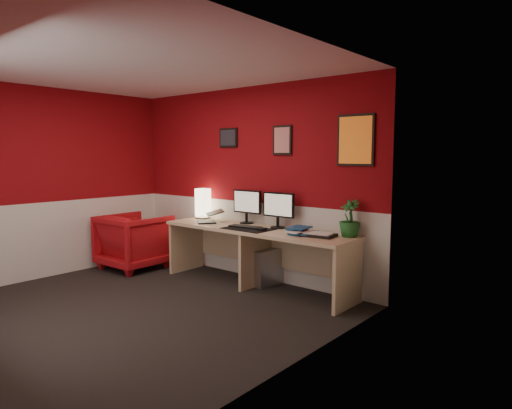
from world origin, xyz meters
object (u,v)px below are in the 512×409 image
monitor_left (246,201)px  shoji_lamp (203,204)px  laptop (206,214)px  pc_tower (268,267)px  monitor_right (278,205)px  potted_plant (350,218)px  armchair (135,241)px  desk (256,257)px  zen_tray (319,235)px

monitor_left → shoji_lamp: bearing=-177.3°
laptop → pc_tower: 1.09m
monitor_left → monitor_right: size_ratio=1.00×
potted_plant → armchair: potted_plant is taller
laptop → armchair: (-1.12, -0.35, -0.45)m
desk → monitor_right: (0.20, 0.18, 0.66)m
zen_tray → shoji_lamp: bearing=175.2°
laptop → zen_tray: bearing=41.0°
desk → pc_tower: (0.06, 0.17, -0.14)m
laptop → monitor_right: bearing=51.7°
zen_tray → potted_plant: (0.27, 0.20, 0.19)m
zen_tray → armchair: armchair is taller
laptop → potted_plant: 1.99m
armchair → zen_tray: bearing=-173.1°
laptop → zen_tray: laptop is taller
monitor_left → zen_tray: monitor_left is taller
laptop → monitor_left: (0.47, 0.27, 0.18)m
potted_plant → laptop: bearing=-172.4°
shoji_lamp → monitor_left: bearing=2.7°
monitor_right → desk: bearing=-138.4°
monitor_right → zen_tray: monitor_right is taller
potted_plant → pc_tower: 1.31m
desk → shoji_lamp: size_ratio=6.50×
desk → armchair: 1.97m
monitor_left → armchair: bearing=-158.6°
laptop → desk: bearing=42.4°
monitor_right → laptop: bearing=-167.1°
shoji_lamp → desk: bearing=-9.3°
laptop → armchair: bearing=-123.8°
pc_tower → monitor_left: bearing=179.7°
desk → monitor_right: size_ratio=4.48×
laptop → monitor_left: bearing=68.7°
shoji_lamp → pc_tower: bearing=-0.7°
armchair → monitor_left: bearing=-160.0°
laptop → potted_plant: potted_plant is taller
shoji_lamp → potted_plant: size_ratio=0.98×
monitor_left → pc_tower: (0.40, -0.05, -0.80)m
laptop → shoji_lamp: bearing=-178.5°
monitor_left → monitor_right: bearing=-4.2°
potted_plant → shoji_lamp: bearing=-179.3°
shoji_lamp → zen_tray: shoji_lamp is taller
monitor_left → zen_tray: (1.23, -0.21, -0.28)m
zen_tray → armchair: (-2.82, -0.42, -0.35)m
desk → pc_tower: 0.23m
monitor_left → zen_tray: size_ratio=1.66×
monitor_left → potted_plant: size_ratio=1.41×
shoji_lamp → potted_plant: 2.28m
shoji_lamp → monitor_right: bearing=-0.1°
shoji_lamp → zen_tray: bearing=-4.8°
desk → shoji_lamp: 1.27m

